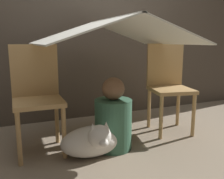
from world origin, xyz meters
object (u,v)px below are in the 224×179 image
person_front (113,120)px  chair_right (168,83)px  chair_left (37,93)px  dog (93,140)px

person_front → chair_right: bearing=17.1°
chair_left → chair_right: bearing=1.1°
chair_right → person_front: 0.78m
chair_right → dog: bearing=-149.5°
dog → chair_left: bearing=139.4°
chair_right → dog: chair_right is taller
chair_left → person_front: (0.60, -0.22, -0.24)m
chair_left → person_front: 0.68m
chair_left → chair_right: size_ratio=1.00×
chair_left → chair_right: (1.31, -0.00, 0.00)m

